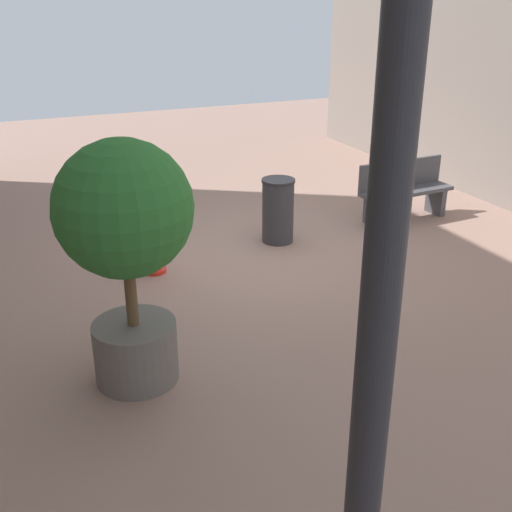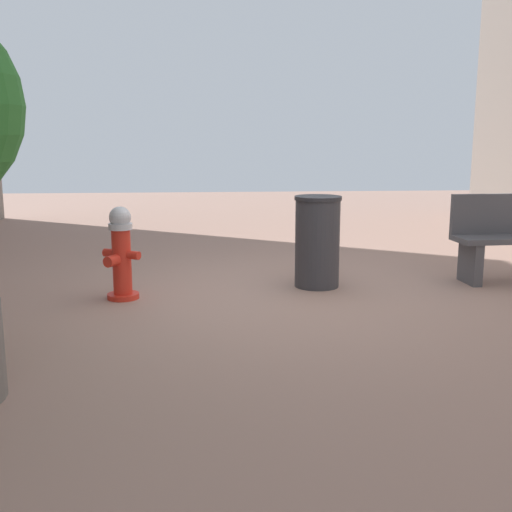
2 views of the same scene
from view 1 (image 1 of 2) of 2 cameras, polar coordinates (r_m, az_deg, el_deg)
The scene contains 6 objects.
ground_plane at distance 8.99m, azimuth 0.37°, elevation 0.25°, with size 23.40×23.40×0.00m, color #9E7A6B.
fire_hydrant at distance 8.34m, azimuth -9.38°, elevation 1.42°, with size 0.39×0.37×0.91m.
bench_near at distance 10.52m, azimuth 13.31°, elevation 5.92°, with size 1.64×0.53×0.95m.
planter_tree at distance 5.66m, azimuth -11.76°, elevation 1.90°, with size 1.24×1.24×2.36m.
street_lamp at distance 2.03m, azimuth 11.82°, elevation 2.59°, with size 0.36×0.36×4.60m.
trash_bin at distance 9.28m, azimuth 2.01°, elevation 4.16°, with size 0.49×0.49×0.96m.
Camera 1 is at (3.36, 7.57, 3.51)m, focal length 43.98 mm.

